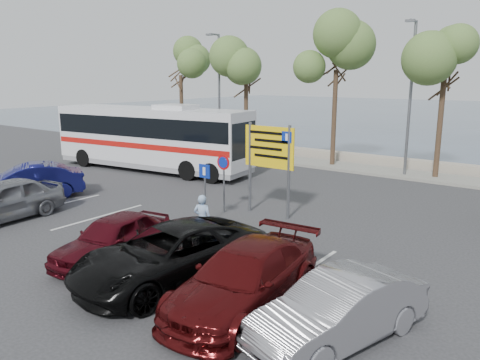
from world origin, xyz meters
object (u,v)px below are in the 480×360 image
Objects in this scene: pedestrian_near at (202,219)px; car_red at (114,238)px; car_silver_a at (2,200)px; direction_sign at (269,154)px; street_lamp_right at (410,91)px; coach_bus_left at (151,140)px; suv_black at (172,254)px; car_silver_b at (339,310)px; car_blue at (28,181)px; street_lamp_left at (218,88)px; car_maroon at (245,278)px.

car_red is at bearing 46.99° from pedestrian_near.
direction_sign is at bearing 37.00° from car_silver_a.
street_lamp_right reaches higher than coach_bus_left.
street_lamp_right reaches higher than pedestrian_near.
suv_black is at bearing -92.15° from street_lamp_right.
car_blue is at bearing -171.55° from car_silver_b.
street_lamp_left reaches higher than suv_black.
street_lamp_left and street_lamp_right have the same top height.
pedestrian_near reaches higher than car_red.
coach_bus_left is at bearing 101.27° from car_silver_a.
car_silver_a is (-7.60, -6.70, -1.64)m from direction_sign.
car_silver_a is 0.98× the size of car_blue.
car_silver_a is (-9.60, -17.02, -3.81)m from street_lamp_right.
car_maroon is 2.40m from suv_black.
coach_bus_left is 15.64m from suv_black.
street_lamp_left is 17.77m from car_silver_a.
car_silver_b is 6.64m from pedestrian_near.
street_lamp_right is 10.73m from direction_sign.
street_lamp_left is 13.00m from street_lamp_right.
coach_bus_left reaches higher than car_silver_b.
street_lamp_left is 7.40m from coach_bus_left.
street_lamp_right reaches higher than car_blue.
coach_bus_left is 12.98m from pedestrian_near.
street_lamp_left is at bearing 96.93° from car_silver_a.
street_lamp_right is (13.00, 0.00, 0.00)m from street_lamp_left.
coach_bus_left is at bearing -55.74° from pedestrian_near.
car_silver_a reaches higher than car_silver_b.
street_lamp_right is 17.95m from car_silver_b.
coach_bus_left is 13.92m from car_red.
direction_sign reaches higher than car_maroon.
car_silver_b is (16.61, -10.20, -1.10)m from coach_bus_left.
car_red is at bearing 13.03° from car_blue.
car_silver_a is at bearing 175.09° from car_maroon.
car_maroon is 1.20× the size of car_silver_b.
car_silver_b is at bearing -4.91° from car_maroon.
coach_bus_left is at bearing -151.28° from street_lamp_right.
suv_black is at bearing -78.55° from direction_sign.
coach_bus_left is 10.64m from car_silver_a.
car_blue is (-10.00, -4.33, -1.65)m from direction_sign.
car_silver_a is 13.76m from car_silver_b.
car_red is 7.20m from car_silver_b.
pedestrian_near is at bearing 14.87° from car_silver_a.
car_blue is (-2.40, 2.37, -0.01)m from car_silver_a.
car_silver_b is (4.80, 0.00, -0.07)m from suv_black.
direction_sign is at bearing -109.09° from pedestrian_near.
street_lamp_right is at bearing 78.51° from car_blue.
street_lamp_right reaches higher than car_silver_a.
car_silver_a is at bearing -163.22° from car_silver_b.
car_silver_b is at bearing -47.41° from direction_sign.
coach_bus_left reaches higher than car_red.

